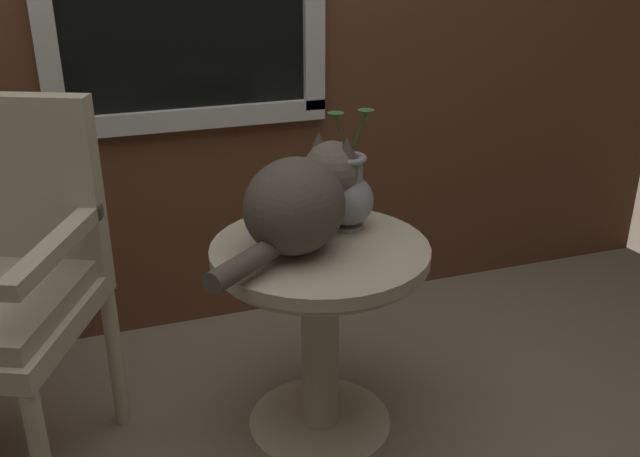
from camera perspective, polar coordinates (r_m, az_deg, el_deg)
name	(u,v)px	position (r m, az deg, el deg)	size (l,w,h in m)	color
wicker_side_table	(320,303)	(1.94, 0.00, -6.09)	(0.59, 0.59, 0.60)	beige
cat	(301,200)	(1.81, -1.58, 2.30)	(0.50, 0.43, 0.27)	brown
pewter_vase_with_ivy	(348,194)	(1.94, 2.29, 2.82)	(0.14, 0.14, 0.34)	#99999E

